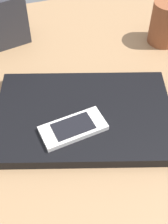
% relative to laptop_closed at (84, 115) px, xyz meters
% --- Properties ---
extents(desk_surface, '(1.20, 0.80, 0.03)m').
position_rel_laptop_closed_xyz_m(desk_surface, '(0.01, 0.05, -0.03)').
color(desk_surface, '#9E7751').
rests_on(desk_surface, ground).
extents(laptop_closed, '(0.38, 0.30, 0.02)m').
position_rel_laptop_closed_xyz_m(laptop_closed, '(0.00, 0.00, 0.00)').
color(laptop_closed, black).
rests_on(laptop_closed, desk_surface).
extents(cell_phone_on_laptop, '(0.12, 0.07, 0.01)m').
position_rel_laptop_closed_xyz_m(cell_phone_on_laptop, '(-0.03, -0.03, 0.02)').
color(cell_phone_on_laptop, silver).
rests_on(cell_phone_on_laptop, laptop_closed).
extents(pen_cup, '(0.07, 0.07, 0.10)m').
position_rel_laptop_closed_xyz_m(pen_cup, '(0.26, 0.18, 0.04)').
color(pen_cup, brown).
rests_on(pen_cup, desk_surface).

